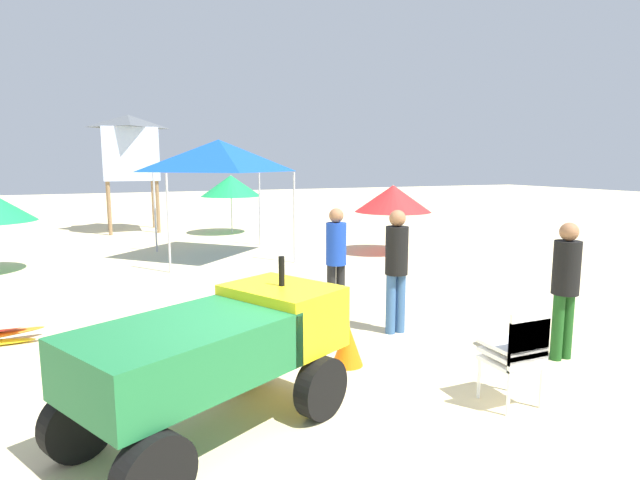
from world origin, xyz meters
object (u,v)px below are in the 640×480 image
(popup_canopy, at_px, (219,156))
(lifeguard_tower, at_px, (129,147))
(lifeguard_near_right, at_px, (566,282))
(utility_cart, at_px, (220,348))
(lifeguard_near_left, at_px, (336,255))
(beach_umbrella_left, at_px, (231,186))
(stacked_plastic_chairs, at_px, (519,349))
(lifeguard_near_center, at_px, (396,263))
(beach_umbrella_far, at_px, (393,198))
(traffic_cone_near, at_px, (348,343))

(popup_canopy, distance_m, lifeguard_tower, 6.50)
(lifeguard_tower, bearing_deg, lifeguard_near_right, -74.42)
(utility_cart, xyz_separation_m, lifeguard_near_right, (4.26, 0.07, 0.20))
(lifeguard_near_left, bearing_deg, beach_umbrella_left, 85.73)
(stacked_plastic_chairs, distance_m, lifeguard_tower, 16.04)
(beach_umbrella_left, bearing_deg, lifeguard_near_right, -85.28)
(lifeguard_near_center, distance_m, beach_umbrella_far, 6.72)
(stacked_plastic_chairs, xyz_separation_m, lifeguard_near_left, (-0.37, 3.50, 0.39))
(beach_umbrella_far, bearing_deg, utility_cart, -129.97)
(lifeguard_near_right, bearing_deg, popup_canopy, 105.30)
(lifeguard_near_right, height_order, traffic_cone_near, lifeguard_near_right)
(traffic_cone_near, bearing_deg, utility_cart, -151.78)
(utility_cart, distance_m, lifeguard_tower, 15.09)
(beach_umbrella_left, bearing_deg, lifeguard_near_left, -94.27)
(lifeguard_near_right, xyz_separation_m, beach_umbrella_left, (-1.06, 12.91, 0.65))
(utility_cart, bearing_deg, popup_canopy, 77.67)
(utility_cart, relative_size, lifeguard_near_left, 1.63)
(utility_cart, bearing_deg, beach_umbrella_far, 50.03)
(utility_cart, height_order, beach_umbrella_left, beach_umbrella_left)
(utility_cart, bearing_deg, lifeguard_near_right, 0.90)
(beach_umbrella_left, bearing_deg, stacked_plastic_chairs, -91.65)
(stacked_plastic_chairs, height_order, traffic_cone_near, stacked_plastic_chairs)
(traffic_cone_near, bearing_deg, stacked_plastic_chairs, -56.66)
(utility_cart, xyz_separation_m, beach_umbrella_left, (3.20, 12.97, 0.85))
(traffic_cone_near, bearing_deg, popup_canopy, 88.73)
(lifeguard_near_center, xyz_separation_m, lifeguard_near_right, (1.38, -1.67, -0.04))
(lifeguard_near_left, xyz_separation_m, beach_umbrella_far, (3.86, 4.71, 0.48))
(traffic_cone_near, bearing_deg, beach_umbrella_left, 83.05)
(popup_canopy, bearing_deg, beach_umbrella_left, 73.16)
(stacked_plastic_chairs, bearing_deg, lifeguard_near_center, 88.08)
(traffic_cone_near, bearing_deg, lifeguard_tower, 96.58)
(stacked_plastic_chairs, xyz_separation_m, lifeguard_tower, (-2.69, 15.64, 2.34))
(utility_cart, relative_size, beach_umbrella_left, 1.38)
(utility_cart, distance_m, lifeguard_near_right, 4.27)
(lifeguard_near_left, bearing_deg, popup_canopy, 95.19)
(lifeguard_near_center, bearing_deg, stacked_plastic_chairs, -91.92)
(lifeguard_near_center, relative_size, traffic_cone_near, 3.26)
(lifeguard_near_left, relative_size, lifeguard_near_right, 1.01)
(utility_cart, distance_m, lifeguard_near_center, 3.37)
(stacked_plastic_chairs, distance_m, lifeguard_near_center, 2.47)
(lifeguard_near_center, relative_size, beach_umbrella_far, 0.87)
(lifeguard_near_left, relative_size, lifeguard_near_center, 0.97)
(stacked_plastic_chairs, height_order, lifeguard_tower, lifeguard_tower)
(popup_canopy, distance_m, traffic_cone_near, 8.11)
(utility_cart, distance_m, popup_canopy, 9.08)
(popup_canopy, bearing_deg, stacked_plastic_chairs, -84.52)
(popup_canopy, bearing_deg, beach_umbrella_far, -15.11)
(utility_cart, height_order, beach_umbrella_far, beach_umbrella_far)
(lifeguard_near_right, xyz_separation_m, traffic_cone_near, (-2.53, 0.86, -0.71))
(lifeguard_near_left, bearing_deg, traffic_cone_near, -110.78)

